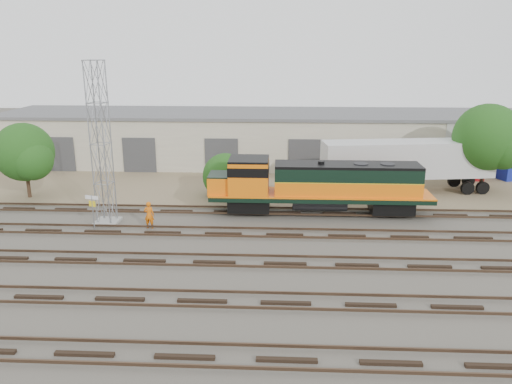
{
  "coord_description": "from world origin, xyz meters",
  "views": [
    {
      "loc": [
        -0.36,
        -28.8,
        11.74
      ],
      "look_at": [
        -1.99,
        4.0,
        2.2
      ],
      "focal_mm": 35.0,
      "sensor_mm": 36.0,
      "label": 1
    }
  ],
  "objects_px": {
    "signal_tower": "(101,147)",
    "worker": "(149,215)",
    "semi_trailer": "(411,160)",
    "locomotive": "(316,185)"
  },
  "relations": [
    {
      "from": "locomotive",
      "to": "signal_tower",
      "type": "bearing_deg",
      "value": -169.71
    },
    {
      "from": "locomotive",
      "to": "worker",
      "type": "distance_m",
      "value": 11.98
    },
    {
      "from": "signal_tower",
      "to": "worker",
      "type": "height_order",
      "value": "signal_tower"
    },
    {
      "from": "locomotive",
      "to": "semi_trailer",
      "type": "height_order",
      "value": "semi_trailer"
    },
    {
      "from": "locomotive",
      "to": "semi_trailer",
      "type": "bearing_deg",
      "value": 37.21
    },
    {
      "from": "locomotive",
      "to": "signal_tower",
      "type": "relative_size",
      "value": 1.46
    },
    {
      "from": "worker",
      "to": "semi_trailer",
      "type": "height_order",
      "value": "semi_trailer"
    },
    {
      "from": "signal_tower",
      "to": "worker",
      "type": "distance_m",
      "value": 5.51
    },
    {
      "from": "locomotive",
      "to": "worker",
      "type": "height_order",
      "value": "locomotive"
    },
    {
      "from": "locomotive",
      "to": "signal_tower",
      "type": "height_order",
      "value": "signal_tower"
    }
  ]
}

